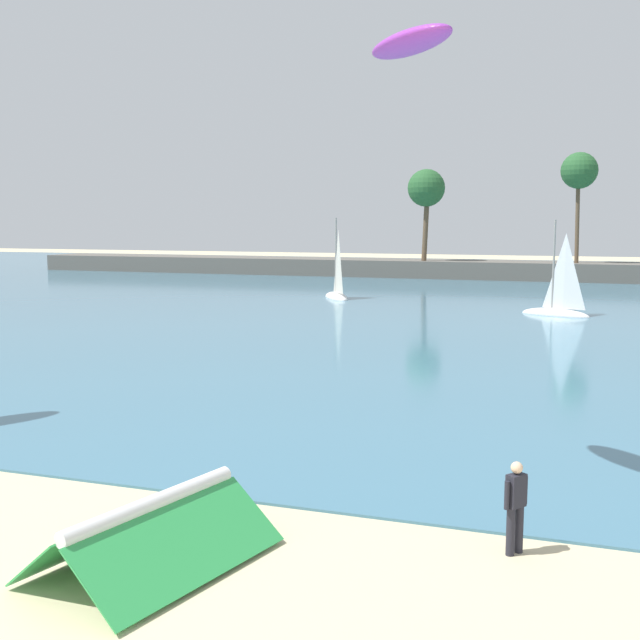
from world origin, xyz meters
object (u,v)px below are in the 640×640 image
object	(u,v)px
sailboat_near_shore	(557,306)
kite_aloft_drifting_left	(410,43)
person_at_waterline	(516,505)
folded_kite	(153,521)
sailboat_toward_headland	(337,290)

from	to	relation	value
sailboat_near_shore	kite_aloft_drifting_left	distance (m)	34.16
person_at_waterline	sailboat_near_shore	bearing A→B (deg)	90.88
folded_kite	sailboat_toward_headland	world-z (taller)	sailboat_toward_headland
sailboat_near_shore	sailboat_toward_headland	xyz separation A→B (m)	(-15.99, 5.73, 0.02)
sailboat_toward_headland	kite_aloft_drifting_left	bearing A→B (deg)	-70.26
sailboat_near_shore	sailboat_toward_headland	size ratio (longest dim) A/B	0.97
sailboat_toward_headland	kite_aloft_drifting_left	size ratio (longest dim) A/B	2.20
sailboat_near_shore	kite_aloft_drifting_left	size ratio (longest dim) A/B	2.14
person_at_waterline	sailboat_toward_headland	xyz separation A→B (m)	(-16.54, 41.71, -0.26)
sailboat_toward_headland	person_at_waterline	bearing A→B (deg)	-68.37
folded_kite	sailboat_near_shore	size ratio (longest dim) A/B	0.71
person_at_waterline	kite_aloft_drifting_left	size ratio (longest dim) A/B	0.57
person_at_waterline	folded_kite	bearing A→B (deg)	-156.74
sailboat_near_shore	sailboat_toward_headland	world-z (taller)	sailboat_toward_headland
sailboat_toward_headland	kite_aloft_drifting_left	world-z (taller)	kite_aloft_drifting_left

